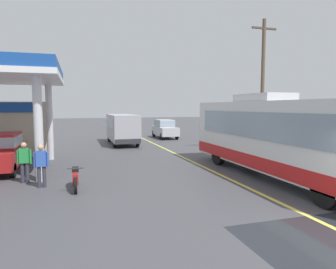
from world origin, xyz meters
The scene contains 10 objects.
ground centered at (0.00, 20.00, 0.00)m, with size 120.00×120.00×0.00m, color #424247.
lane_divider_stripe centered at (0.00, 15.00, 0.00)m, with size 0.16×50.00×0.01m, color #D8CC4C.
coach_bus_main centered at (2.12, 5.71, 1.72)m, with size 2.60×11.04×3.69m.
car_at_pump centered at (-9.67, 10.55, 1.01)m, with size 1.70×4.20×1.82m.
minibus_opposing_lane centered at (-2.57, 19.46, 1.47)m, with size 2.04×6.13×2.44m.
motorcycle_parked_forecourt centered at (-6.29, 6.27, 0.44)m, with size 0.55×1.80×0.92m.
pedestrian_near_pump centered at (-7.53, 6.88, 0.93)m, with size 0.55×0.22×1.66m.
pedestrian_by_shop centered at (-8.26, 7.83, 0.93)m, with size 0.55×0.22×1.66m.
car_trailing_behind_bus centered at (2.17, 23.02, 1.01)m, with size 1.70×4.20×1.82m.
utility_pole_roadside centered at (5.71, 12.01, 4.59)m, with size 1.80×0.24×8.81m.
Camera 1 is at (-6.20, -5.22, 3.08)m, focal length 31.78 mm.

